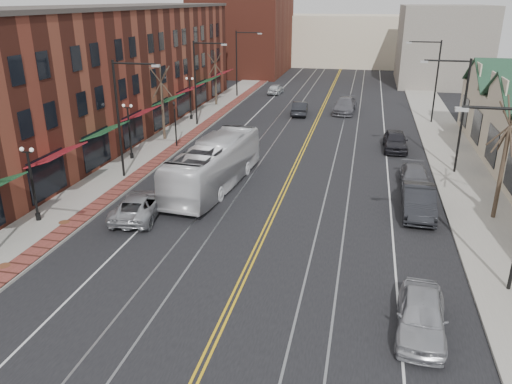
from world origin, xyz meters
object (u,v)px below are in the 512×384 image
at_px(parked_car_d, 395,141).
at_px(transit_bus, 215,165).
at_px(parked_car_b, 419,201).
at_px(parked_suv, 140,205).
at_px(parked_car_a, 421,315).
at_px(parked_car_c, 414,177).

bearing_deg(parked_car_d, transit_bus, -136.69).
bearing_deg(parked_car_b, parked_suv, -164.84).
bearing_deg(parked_car_a, parked_suv, 157.09).
bearing_deg(parked_car_a, parked_car_c, 91.23).
distance_m(parked_car_a, parked_car_b, 11.63).
bearing_deg(parked_car_a, parked_car_d, 94.47).
distance_m(transit_bus, parked_car_b, 13.08).
xyz_separation_m(transit_bus, parked_suv, (-2.87, -5.56, -0.90)).
relative_size(transit_bus, parked_suv, 2.26).
xyz_separation_m(parked_suv, parked_car_a, (15.00, -7.77, 0.05)).
relative_size(parked_car_a, parked_car_c, 0.98).
distance_m(parked_suv, parked_car_a, 16.89).
distance_m(transit_bus, parked_car_a, 18.04).
xyz_separation_m(parked_car_c, parked_car_d, (-0.93, 8.67, 0.15)).
relative_size(parked_suv, parked_car_b, 1.01).
xyz_separation_m(parked_car_b, parked_car_d, (-0.81, 13.50, -0.03)).
height_order(parked_suv, parked_car_c, parked_suv).
xyz_separation_m(parked_car_a, parked_car_d, (0.00, 25.11, 0.04)).
bearing_deg(transit_bus, parked_car_b, 177.49).
bearing_deg(parked_car_a, parked_car_b, 90.48).
xyz_separation_m(parked_suv, parked_car_c, (15.93, 8.66, -0.05)).
distance_m(parked_suv, parked_car_b, 16.27).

